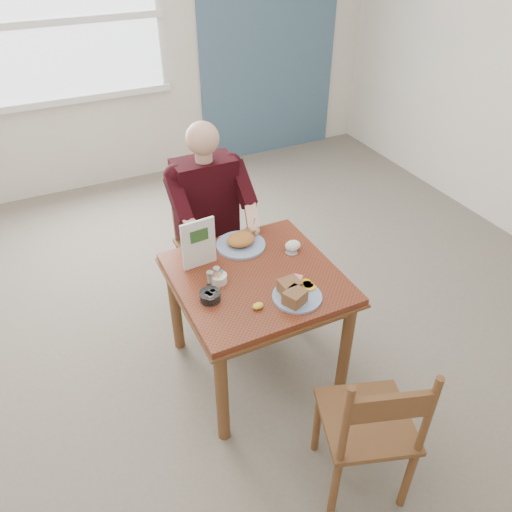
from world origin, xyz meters
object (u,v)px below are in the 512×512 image
chair_far (208,243)px  diner (210,208)px  chair_near (370,427)px  table (256,290)px  far_plate (241,241)px  near_plate (295,293)px

chair_far → diner: size_ratio=0.69×
diner → chair_near: bearing=-85.6°
table → chair_near: size_ratio=0.97×
diner → far_plate: bearing=-83.7°
table → chair_far: (0.00, 0.80, -0.16)m
chair_far → far_plate: (0.04, -0.49, 0.30)m
chair_near → diner: (-0.13, 1.66, 0.33)m
chair_far → near_plate: 1.11m
diner → near_plate: size_ratio=4.19×
far_plate → table: bearing=-98.4°
chair_far → near_plate: chair_far is taller
chair_far → diner: bearing=-90.0°
chair_far → near_plate: bearing=-84.7°
chair_far → far_plate: chair_far is taller
near_plate → table: bearing=110.2°
table → near_plate: 0.32m
far_plate → chair_far: bearing=95.2°
near_plate → far_plate: (-0.05, 0.57, -0.00)m
table → far_plate: 0.34m
chair_near → near_plate: chair_near is taller
chair_near → diner: 1.70m
table → diner: 0.73m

